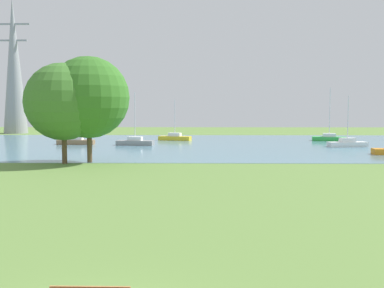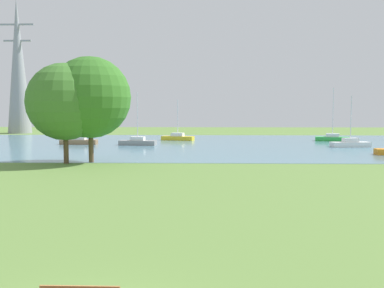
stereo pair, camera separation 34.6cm
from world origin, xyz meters
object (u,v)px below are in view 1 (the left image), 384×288
object	(u,v)px
sailboat_yellow	(175,137)
tree_west_far	(89,97)
electricity_pylon	(14,65)
sailboat_gray	(135,142)
tree_east_near	(63,102)
sailboat_green	(329,138)
sailboat_brown	(76,141)
sailboat_white	(347,143)

from	to	relation	value
sailboat_yellow	tree_west_far	size ratio (longest dim) A/B	0.64
electricity_pylon	sailboat_gray	bearing A→B (deg)	-45.24
tree_east_near	tree_west_far	size ratio (longest dim) A/B	0.93
sailboat_gray	sailboat_green	bearing A→B (deg)	16.40
sailboat_brown	tree_west_far	xyz separation A→B (m)	(6.62, -19.41, 5.33)
sailboat_green	sailboat_brown	bearing A→B (deg)	-168.88
sailboat_white	electricity_pylon	world-z (taller)	electricity_pylon
sailboat_white	sailboat_green	xyz separation A→B (m)	(0.50, 9.77, 0.02)
sailboat_brown	sailboat_white	bearing A→B (deg)	-4.64
sailboat_yellow	sailboat_gray	bearing A→B (deg)	-117.40
sailboat_green	electricity_pylon	size ratio (longest dim) A/B	0.30
sailboat_brown	tree_west_far	world-z (taller)	tree_west_far
sailboat_yellow	sailboat_brown	distance (m)	14.92
sailboat_white	tree_east_near	xyz separation A→B (m)	(-30.20, -17.45, 4.95)
sailboat_yellow	sailboat_brown	world-z (taller)	sailboat_brown
sailboat_brown	electricity_pylon	bearing A→B (deg)	125.82
sailboat_gray	tree_east_near	xyz separation A→B (m)	(-3.40, -19.19, 4.94)
sailboat_gray	electricity_pylon	xyz separation A→B (m)	(-26.60, 26.82, 12.29)
electricity_pylon	sailboat_brown	bearing A→B (deg)	-54.18
sailboat_white	sailboat_brown	bearing A→B (deg)	175.36
tree_west_far	sailboat_gray	bearing A→B (deg)	85.60
sailboat_green	tree_west_far	size ratio (longest dim) A/B	0.82
sailboat_green	sailboat_brown	xyz separation A→B (m)	(-35.32, -6.94, -0.01)
sailboat_green	tree_west_far	xyz separation A→B (m)	(-28.70, -26.35, 5.32)
sailboat_green	sailboat_brown	distance (m)	35.99
sailboat_green	tree_west_far	world-z (taller)	tree_west_far
sailboat_yellow	tree_east_near	bearing A→B (deg)	-105.95
tree_east_near	sailboat_brown	bearing A→B (deg)	102.85
tree_east_near	electricity_pylon	bearing A→B (deg)	116.75
sailboat_yellow	tree_west_far	xyz separation A→B (m)	(-6.05, -27.28, 5.34)
tree_east_near	tree_west_far	world-z (taller)	tree_west_far
sailboat_gray	sailboat_yellow	bearing A→B (deg)	62.60
sailboat_green	tree_west_far	bearing A→B (deg)	-137.44
tree_west_far	electricity_pylon	size ratio (longest dim) A/B	0.37
sailboat_gray	tree_west_far	world-z (taller)	tree_west_far
sailboat_white	electricity_pylon	distance (m)	61.79
sailboat_green	tree_west_far	distance (m)	39.33
sailboat_white	sailboat_yellow	xyz separation A→B (m)	(-22.15, 10.70, -0.00)
sailboat_brown	electricity_pylon	distance (m)	34.03
sailboat_yellow	electricity_pylon	distance (m)	38.03
tree_west_far	electricity_pylon	world-z (taller)	electricity_pylon
sailboat_gray	sailboat_yellow	distance (m)	10.09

